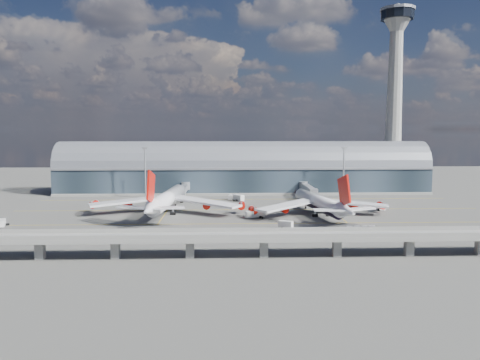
{
  "coord_description": "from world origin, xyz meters",
  "views": [
    {
      "loc": [
        -10.86,
        -178.87,
        34.54
      ],
      "look_at": [
        -4.19,
        10.0,
        14.0
      ],
      "focal_mm": 35.0,
      "sensor_mm": 36.0,
      "label": 1
    }
  ],
  "objects_px": {
    "floodlight_mast_left": "(145,171)",
    "service_truck_0": "(2,223)",
    "control_tower": "(394,99)",
    "floodlight_mast_right": "(344,171)",
    "service_truck_4": "(231,197)",
    "airliner_left": "(166,200)",
    "service_truck_1": "(286,225)",
    "service_truck_2": "(255,214)",
    "service_truck_3": "(380,206)",
    "airliner_right": "(320,203)",
    "service_truck_5": "(238,198)",
    "cargo_train_0": "(149,237)",
    "cargo_train_1": "(361,228)"
  },
  "relations": [
    {
      "from": "service_truck_5",
      "to": "floodlight_mast_right",
      "type": "bearing_deg",
      "value": -27.77
    },
    {
      "from": "floodlight_mast_left",
      "to": "airliner_right",
      "type": "bearing_deg",
      "value": -32.63
    },
    {
      "from": "service_truck_1",
      "to": "service_truck_2",
      "type": "distance_m",
      "value": 22.88
    },
    {
      "from": "floodlight_mast_left",
      "to": "service_truck_0",
      "type": "relative_size",
      "value": 4.08
    },
    {
      "from": "service_truck_2",
      "to": "service_truck_5",
      "type": "distance_m",
      "value": 44.09
    },
    {
      "from": "floodlight_mast_left",
      "to": "airliner_left",
      "type": "height_order",
      "value": "floodlight_mast_left"
    },
    {
      "from": "control_tower",
      "to": "airliner_left",
      "type": "distance_m",
      "value": 146.85
    },
    {
      "from": "service_truck_2",
      "to": "service_truck_4",
      "type": "height_order",
      "value": "service_truck_2"
    },
    {
      "from": "floodlight_mast_left",
      "to": "cargo_train_0",
      "type": "relative_size",
      "value": 2.36
    },
    {
      "from": "control_tower",
      "to": "airliner_left",
      "type": "relative_size",
      "value": 1.51
    },
    {
      "from": "floodlight_mast_right",
      "to": "service_truck_0",
      "type": "distance_m",
      "value": 155.72
    },
    {
      "from": "airliner_left",
      "to": "service_truck_3",
      "type": "bearing_deg",
      "value": 9.06
    },
    {
      "from": "control_tower",
      "to": "service_truck_4",
      "type": "height_order",
      "value": "control_tower"
    },
    {
      "from": "airliner_right",
      "to": "cargo_train_0",
      "type": "bearing_deg",
      "value": -157.52
    },
    {
      "from": "cargo_train_0",
      "to": "control_tower",
      "type": "bearing_deg",
      "value": -19.02
    },
    {
      "from": "cargo_train_0",
      "to": "service_truck_0",
      "type": "bearing_deg",
      "value": 94.8
    },
    {
      "from": "airliner_right",
      "to": "service_truck_5",
      "type": "relative_size",
      "value": 9.41
    },
    {
      "from": "control_tower",
      "to": "cargo_train_1",
      "type": "distance_m",
      "value": 128.02
    },
    {
      "from": "floodlight_mast_left",
      "to": "service_truck_0",
      "type": "height_order",
      "value": "floodlight_mast_left"
    },
    {
      "from": "floodlight_mast_left",
      "to": "floodlight_mast_right",
      "type": "distance_m",
      "value": 100.0
    },
    {
      "from": "airliner_right",
      "to": "service_truck_3",
      "type": "distance_m",
      "value": 31.04
    },
    {
      "from": "service_truck_0",
      "to": "cargo_train_0",
      "type": "height_order",
      "value": "service_truck_0"
    },
    {
      "from": "service_truck_5",
      "to": "service_truck_2",
      "type": "bearing_deg",
      "value": -121.74
    },
    {
      "from": "service_truck_5",
      "to": "control_tower",
      "type": "bearing_deg",
      "value": -15.15
    },
    {
      "from": "floodlight_mast_left",
      "to": "airliner_left",
      "type": "xyz_separation_m",
      "value": [
        15.6,
        -44.25,
        -7.7
      ]
    },
    {
      "from": "floodlight_mast_left",
      "to": "service_truck_3",
      "type": "distance_m",
      "value": 113.43
    },
    {
      "from": "control_tower",
      "to": "floodlight_mast_right",
      "type": "distance_m",
      "value": 58.76
    },
    {
      "from": "service_truck_2",
      "to": "control_tower",
      "type": "bearing_deg",
      "value": -68.04
    },
    {
      "from": "floodlight_mast_left",
      "to": "service_truck_5",
      "type": "distance_m",
      "value": 48.83
    },
    {
      "from": "airliner_right",
      "to": "service_truck_1",
      "type": "distance_m",
      "value": 30.44
    },
    {
      "from": "service_truck_0",
      "to": "service_truck_3",
      "type": "distance_m",
      "value": 149.16
    },
    {
      "from": "floodlight_mast_left",
      "to": "service_truck_2",
      "type": "height_order",
      "value": "floodlight_mast_left"
    },
    {
      "from": "service_truck_2",
      "to": "floodlight_mast_left",
      "type": "bearing_deg",
      "value": 21.24
    },
    {
      "from": "airliner_left",
      "to": "service_truck_4",
      "type": "xyz_separation_m",
      "value": [
        27.31,
        37.29,
        -4.63
      ]
    },
    {
      "from": "service_truck_2",
      "to": "service_truck_3",
      "type": "distance_m",
      "value": 57.27
    },
    {
      "from": "airliner_left",
      "to": "cargo_train_0",
      "type": "xyz_separation_m",
      "value": [
        -0.02,
        -44.99,
        -4.95
      ]
    },
    {
      "from": "floodlight_mast_right",
      "to": "cargo_train_1",
      "type": "relative_size",
      "value": 2.5
    },
    {
      "from": "floodlight_mast_left",
      "to": "airliner_left",
      "type": "bearing_deg",
      "value": -70.58
    },
    {
      "from": "floodlight_mast_right",
      "to": "airliner_right",
      "type": "distance_m",
      "value": 55.23
    },
    {
      "from": "service_truck_3",
      "to": "cargo_train_0",
      "type": "bearing_deg",
      "value": -154.91
    },
    {
      "from": "service_truck_0",
      "to": "service_truck_4",
      "type": "relative_size",
      "value": 1.29
    },
    {
      "from": "control_tower",
      "to": "airliner_left",
      "type": "height_order",
      "value": "control_tower"
    },
    {
      "from": "airliner_left",
      "to": "cargo_train_0",
      "type": "relative_size",
      "value": 6.26
    },
    {
      "from": "service_truck_4",
      "to": "floodlight_mast_left",
      "type": "bearing_deg",
      "value": -170.38
    },
    {
      "from": "service_truck_4",
      "to": "control_tower",
      "type": "bearing_deg",
      "value": 39.62
    },
    {
      "from": "floodlight_mast_right",
      "to": "service_truck_1",
      "type": "bearing_deg",
      "value": -117.77
    },
    {
      "from": "service_truck_2",
      "to": "service_truck_3",
      "type": "xyz_separation_m",
      "value": [
        54.97,
        16.06,
        0.06
      ]
    },
    {
      "from": "airliner_left",
      "to": "airliner_right",
      "type": "distance_m",
      "value": 62.55
    },
    {
      "from": "service_truck_5",
      "to": "cargo_train_1",
      "type": "relative_size",
      "value": 0.62
    },
    {
      "from": "service_truck_4",
      "to": "service_truck_3",
      "type": "bearing_deg",
      "value": -7.1
    }
  ]
}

